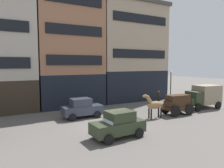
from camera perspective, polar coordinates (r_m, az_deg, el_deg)
name	(u,v)px	position (r m, az deg, el deg)	size (l,w,h in m)	color
ground_plane	(110,126)	(17.15, -0.49, -11.52)	(120.00, 120.00, 0.00)	#605B56
building_center_left	(68,47)	(26.19, -11.95, 9.89)	(8.10, 5.96, 14.09)	black
building_center_right	(129,51)	(30.03, 4.66, 8.89)	(10.36, 5.96, 13.57)	black
cargo_wagon	(177,103)	(21.72, 17.42, -5.05)	(3.00, 1.70, 1.98)	#3D2819
draft_horse	(154,105)	(19.69, 11.48, -5.60)	(2.35, 0.72, 2.30)	#937047
delivery_truck_far	(203,96)	(25.82, 23.62, -3.00)	(4.47, 2.42, 2.62)	#2D3823
sedan_dark	(118,124)	(14.49, 1.73, -10.95)	(3.75, 1.96, 1.83)	#2D3823
sedan_light	(82,108)	(19.88, -8.24, -6.50)	(3.72, 1.90, 1.83)	#333847
pedestrian_officer	(158,96)	(26.96, 12.59, -3.28)	(0.36, 0.36, 1.79)	black
streetlamp_curbside	(171,82)	(28.91, 15.79, 0.60)	(0.32, 0.32, 4.12)	black
fire_hydrant_curbside	(96,107)	(22.66, -4.54, -6.24)	(0.24, 0.24, 0.83)	maroon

